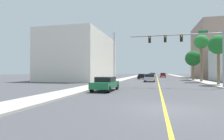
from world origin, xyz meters
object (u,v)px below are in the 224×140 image
street_lamp (114,55)px  car_silver (150,78)px  palm_near (218,45)px  car_white (152,75)px  palm_mid (201,43)px  traffic_signal_mast (190,45)px  car_red (163,75)px  car_green (105,83)px  car_yellow (151,76)px  palm_far (193,58)px  car_black (142,76)px

street_lamp → car_silver: 8.98m
palm_near → car_white: bearing=106.1°
palm_mid → car_silver: size_ratio=2.08×
traffic_signal_mast → car_white: bearing=97.5°
car_red → traffic_signal_mast: bearing=-85.4°
street_lamp → car_green: street_lamp is taller
car_silver → car_yellow: (-0.03, 9.70, -0.00)m
palm_near → car_silver: (-9.83, 7.06, -4.95)m
traffic_signal_mast → palm_mid: bearing=71.9°
palm_near → car_green: (-13.68, -10.96, -4.96)m
car_silver → car_white: (0.05, 26.76, 0.02)m
car_yellow → car_green: same height
car_white → car_yellow: bearing=-92.5°
palm_far → palm_mid: bearing=-89.9°
palm_far → car_white: (-9.20, 18.81, -4.10)m
car_yellow → car_white: bearing=89.1°
car_silver → street_lamp: bearing=-136.1°
traffic_signal_mast → palm_near: bearing=47.3°
car_green → palm_near: bearing=-139.8°
car_red → car_white: bearing=-155.0°
car_black → car_yellow: bearing=-48.3°
car_white → car_black: bearing=-102.2°
street_lamp → car_yellow: 16.80m
car_red → car_black: (-5.98, -15.64, -0.04)m
palm_mid → car_yellow: (-9.28, 9.26, -6.42)m
traffic_signal_mast → street_lamp: (-10.94, 6.57, -0.45)m
traffic_signal_mast → street_lamp: 12.77m
car_red → car_green: size_ratio=1.04×
car_silver → car_green: car_silver is taller
street_lamp → palm_far: (15.02, 13.51, 0.09)m
palm_far → car_red: palm_far is taller
car_white → car_black: size_ratio=0.94×
car_red → car_white: 3.77m
traffic_signal_mast → palm_mid: palm_mid is taller
street_lamp → palm_far: size_ratio=1.30×
palm_far → car_yellow: (-9.27, 1.75, -4.13)m
car_white → car_yellow: size_ratio=0.91×
car_green → car_black: bearing=-91.1°
traffic_signal_mast → car_white: 39.48m
palm_mid → car_white: bearing=109.3°
car_red → car_black: size_ratio=1.06×
traffic_signal_mast → car_red: traffic_signal_mast is taller
street_lamp → car_white: 33.09m
car_black → palm_mid: bearing=-44.4°
traffic_signal_mast → street_lamp: bearing=149.0°
traffic_signal_mast → palm_far: 20.50m
car_red → car_silver: bearing=-94.8°
traffic_signal_mast → car_silver: traffic_signal_mast is taller
car_black → car_green: size_ratio=0.99×
palm_far → car_silver: 12.87m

